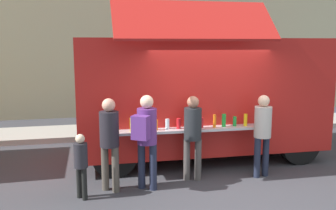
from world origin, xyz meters
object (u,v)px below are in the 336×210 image
(customer_front_ordering, at_px, (193,131))
(customer_extra_browsing, at_px, (263,128))
(food_truck_main, at_px, (198,93))
(customer_rear_waiting, at_px, (109,136))
(customer_mid_with_backpack, at_px, (146,133))
(trash_bin, at_px, (287,111))
(child_near_queue, at_px, (81,161))

(customer_front_ordering, distance_m, customer_extra_browsing, 1.40)
(food_truck_main, distance_m, customer_rear_waiting, 2.82)
(customer_mid_with_backpack, height_order, customer_extra_browsing, customer_mid_with_backpack)
(trash_bin, bearing_deg, child_near_queue, -145.69)
(trash_bin, bearing_deg, customer_extra_browsing, -125.58)
(food_truck_main, relative_size, customer_mid_with_backpack, 3.16)
(customer_mid_with_backpack, xyz_separation_m, customer_extra_browsing, (2.34, 0.18, -0.08))
(food_truck_main, bearing_deg, customer_mid_with_backpack, -129.18)
(trash_bin, distance_m, customer_front_ordering, 5.74)
(trash_bin, height_order, child_near_queue, child_near_queue)
(customer_rear_waiting, distance_m, customer_extra_browsing, 2.98)
(child_near_queue, bearing_deg, customer_mid_with_backpack, -29.02)
(customer_rear_waiting, height_order, customer_extra_browsing, customer_rear_waiting)
(trash_bin, relative_size, customer_rear_waiting, 0.59)
(customer_extra_browsing, bearing_deg, child_near_queue, 81.30)
(trash_bin, bearing_deg, food_truck_main, -147.54)
(customer_mid_with_backpack, bearing_deg, food_truck_main, -6.53)
(trash_bin, xyz_separation_m, customer_rear_waiting, (-5.81, -4.06, 0.51))
(customer_mid_with_backpack, bearing_deg, trash_bin, -17.95)
(customer_front_ordering, bearing_deg, customer_extra_browsing, -74.85)
(trash_bin, height_order, customer_front_ordering, customer_front_ordering)
(customer_mid_with_backpack, xyz_separation_m, customer_rear_waiting, (-0.64, 0.09, -0.05))
(customer_extra_browsing, bearing_deg, trash_bin, -49.92)
(customer_front_ordering, height_order, customer_extra_browsing, customer_front_ordering)
(food_truck_main, xyz_separation_m, customer_mid_with_backpack, (-1.52, -1.83, -0.44))
(food_truck_main, xyz_separation_m, trash_bin, (3.65, 2.32, -1.00))
(customer_rear_waiting, xyz_separation_m, child_near_queue, (-0.50, -0.25, -0.33))
(customer_front_ordering, bearing_deg, customer_mid_with_backpack, 126.60)
(food_truck_main, bearing_deg, child_near_queue, -142.61)
(trash_bin, bearing_deg, customer_rear_waiting, -145.06)
(customer_extra_browsing, xyz_separation_m, child_near_queue, (-3.48, -0.34, -0.30))
(trash_bin, xyz_separation_m, child_near_queue, (-6.31, -4.31, 0.18))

